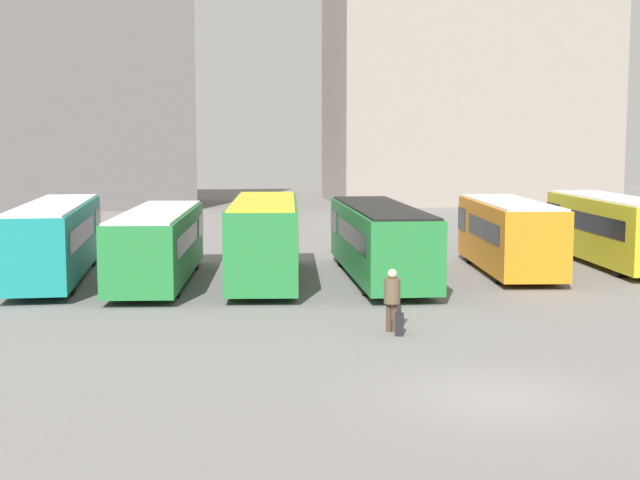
{
  "coord_description": "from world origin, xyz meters",
  "views": [
    {
      "loc": [
        -6.74,
        -18.2,
        5.68
      ],
      "look_at": [
        -1.78,
        14.72,
        1.83
      ],
      "focal_mm": 50.0,
      "sensor_mm": 36.0,
      "label": 1
    }
  ],
  "objects_px": {
    "bus_3": "(379,239)",
    "bus_4": "(508,234)",
    "bus_1": "(158,243)",
    "suitcase": "(399,324)",
    "bus_0": "(55,238)",
    "bus_2": "(265,237)",
    "bus_5": "(612,228)",
    "traveler": "(392,294)"
  },
  "relations": [
    {
      "from": "bus_0",
      "to": "suitcase",
      "type": "distance_m",
      "value": 16.55
    },
    {
      "from": "suitcase",
      "to": "bus_0",
      "type": "bearing_deg",
      "value": 60.65
    },
    {
      "from": "bus_3",
      "to": "bus_5",
      "type": "relative_size",
      "value": 1.14
    },
    {
      "from": "bus_3",
      "to": "bus_4",
      "type": "height_order",
      "value": "bus_4"
    },
    {
      "from": "bus_4",
      "to": "traveler",
      "type": "distance_m",
      "value": 13.05
    },
    {
      "from": "bus_1",
      "to": "bus_3",
      "type": "xyz_separation_m",
      "value": [
        8.77,
        -0.43,
        0.07
      ]
    },
    {
      "from": "bus_1",
      "to": "suitcase",
      "type": "relative_size",
      "value": 11.94
    },
    {
      "from": "bus_1",
      "to": "bus_4",
      "type": "xyz_separation_m",
      "value": [
        14.53,
        0.48,
        0.08
      ]
    },
    {
      "from": "bus_5",
      "to": "suitcase",
      "type": "relative_size",
      "value": 11.34
    },
    {
      "from": "traveler",
      "to": "suitcase",
      "type": "distance_m",
      "value": 0.94
    },
    {
      "from": "bus_3",
      "to": "bus_4",
      "type": "distance_m",
      "value": 5.83
    },
    {
      "from": "bus_3",
      "to": "suitcase",
      "type": "distance_m",
      "value": 10.47
    },
    {
      "from": "bus_0",
      "to": "bus_5",
      "type": "xyz_separation_m",
      "value": [
        23.94,
        0.34,
        -0.01
      ]
    },
    {
      "from": "bus_1",
      "to": "bus_5",
      "type": "height_order",
      "value": "bus_5"
    },
    {
      "from": "suitcase",
      "to": "bus_1",
      "type": "bearing_deg",
      "value": 51.43
    },
    {
      "from": "bus_1",
      "to": "bus_2",
      "type": "height_order",
      "value": "bus_2"
    },
    {
      "from": "bus_4",
      "to": "bus_5",
      "type": "distance_m",
      "value": 5.44
    },
    {
      "from": "bus_4",
      "to": "bus_5",
      "type": "height_order",
      "value": "bus_5"
    },
    {
      "from": "bus_0",
      "to": "bus_2",
      "type": "bearing_deg",
      "value": -102.48
    },
    {
      "from": "bus_1",
      "to": "bus_5",
      "type": "bearing_deg",
      "value": -78.69
    },
    {
      "from": "bus_2",
      "to": "bus_3",
      "type": "relative_size",
      "value": 0.89
    },
    {
      "from": "traveler",
      "to": "bus_5",
      "type": "bearing_deg",
      "value": -29.29
    },
    {
      "from": "bus_1",
      "to": "bus_2",
      "type": "relative_size",
      "value": 1.04
    },
    {
      "from": "bus_3",
      "to": "traveler",
      "type": "height_order",
      "value": "bus_3"
    },
    {
      "from": "bus_2",
      "to": "bus_1",
      "type": "bearing_deg",
      "value": 90.25
    },
    {
      "from": "traveler",
      "to": "suitcase",
      "type": "height_order",
      "value": "traveler"
    },
    {
      "from": "bus_0",
      "to": "bus_5",
      "type": "bearing_deg",
      "value": -88.93
    },
    {
      "from": "bus_5",
      "to": "bus_2",
      "type": "bearing_deg",
      "value": 102.19
    },
    {
      "from": "bus_1",
      "to": "bus_3",
      "type": "bearing_deg",
      "value": -86.5
    },
    {
      "from": "bus_5",
      "to": "traveler",
      "type": "xyz_separation_m",
      "value": [
        -12.81,
        -11.92,
        -0.55
      ]
    },
    {
      "from": "bus_0",
      "to": "bus_2",
      "type": "height_order",
      "value": "bus_2"
    },
    {
      "from": "bus_1",
      "to": "bus_3",
      "type": "relative_size",
      "value": 0.92
    },
    {
      "from": "bus_2",
      "to": "bus_5",
      "type": "distance_m",
      "value": 15.84
    },
    {
      "from": "bus_1",
      "to": "bus_2",
      "type": "distance_m",
      "value": 4.17
    },
    {
      "from": "bus_0",
      "to": "bus_4",
      "type": "xyz_separation_m",
      "value": [
        18.64,
        -0.93,
        -0.04
      ]
    },
    {
      "from": "bus_3",
      "to": "traveler",
      "type": "relative_size",
      "value": 6.45
    },
    {
      "from": "bus_2",
      "to": "traveler",
      "type": "xyz_separation_m",
      "value": [
        2.87,
        -9.72,
        -0.65
      ]
    },
    {
      "from": "bus_5",
      "to": "traveler",
      "type": "relative_size",
      "value": 5.63
    },
    {
      "from": "bus_1",
      "to": "suitcase",
      "type": "bearing_deg",
      "value": -140.07
    },
    {
      "from": "bus_0",
      "to": "bus_2",
      "type": "distance_m",
      "value": 8.46
    },
    {
      "from": "bus_0",
      "to": "suitcase",
      "type": "bearing_deg",
      "value": -136.86
    },
    {
      "from": "bus_1",
      "to": "bus_4",
      "type": "bearing_deg",
      "value": -81.84
    }
  ]
}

